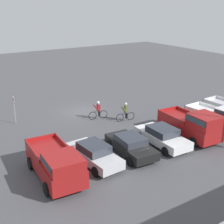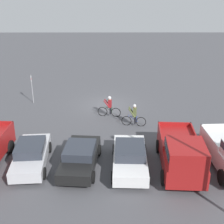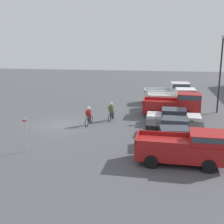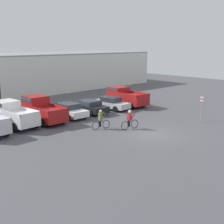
{
  "view_description": "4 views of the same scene",
  "coord_description": "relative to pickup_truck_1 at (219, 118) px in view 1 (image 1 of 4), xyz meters",
  "views": [
    {
      "loc": [
        13.05,
        25.27,
        10.05
      ],
      "look_at": [
        -0.42,
        4.4,
        1.2
      ],
      "focal_mm": 50.0,
      "sensor_mm": 36.0,
      "label": 1
    },
    {
      "loc": [
        -0.35,
        24.75,
        9.83
      ],
      "look_at": [
        -0.42,
        4.4,
        1.2
      ],
      "focal_mm": 50.0,
      "sensor_mm": 36.0,
      "label": 2
    },
    {
      "loc": [
        25.16,
        7.76,
        7.85
      ],
      "look_at": [
        -0.42,
        4.4,
        1.2
      ],
      "focal_mm": 50.0,
      "sensor_mm": 36.0,
      "label": 3
    },
    {
      "loc": [
        -19.29,
        -15.18,
        7.24
      ],
      "look_at": [
        -0.42,
        4.4,
        1.2
      ],
      "focal_mm": 50.0,
      "sensor_mm": 36.0,
      "label": 4
    }
  ],
  "objects": [
    {
      "name": "sedan_2",
      "position": [
        11.22,
        -0.73,
        -0.43
      ],
      "size": [
        2.14,
        4.55,
        1.41
      ],
      "color": "silver",
      "rests_on": "ground_plane"
    },
    {
      "name": "pickup_truck_2",
      "position": [
        2.85,
        -0.02,
        0.03
      ],
      "size": [
        2.53,
        5.42,
        2.29
      ],
      "color": "maroon",
      "rests_on": "ground_plane"
    },
    {
      "name": "fire_lane_sign",
      "position": [
        13.41,
        -10.65,
        0.37
      ],
      "size": [
        0.06,
        0.3,
        2.5
      ],
      "color": "#9E9EA3",
      "rests_on": "ground_plane"
    },
    {
      "name": "cyclist_0",
      "position": [
        6.8,
        -7.71,
        -0.28
      ],
      "size": [
        1.8,
        0.52,
        1.69
      ],
      "color": "black",
      "rests_on": "ground_plane"
    },
    {
      "name": "sedan_1",
      "position": [
        8.42,
        -0.51,
        -0.45
      ],
      "size": [
        2.27,
        4.54,
        1.34
      ],
      "color": "black",
      "rests_on": "ground_plane"
    },
    {
      "name": "ground_plane",
      "position": [
        7.03,
        -10.12,
        -1.14
      ],
      "size": [
        80.0,
        80.0,
        0.0
      ],
      "primitive_type": "plane",
      "color": "#4C4C51"
    },
    {
      "name": "sedan_0",
      "position": [
        5.62,
        -0.44,
        -0.43
      ],
      "size": [
        2.13,
        4.65,
        1.4
      ],
      "color": "white",
      "rests_on": "ground_plane"
    },
    {
      "name": "cyclist_1",
      "position": [
        5.0,
        -5.99,
        -0.29
      ],
      "size": [
        1.79,
        0.52,
        1.71
      ],
      "color": "black",
      "rests_on": "ground_plane"
    },
    {
      "name": "pickup_truck_1",
      "position": [
        0.0,
        0.0,
        0.0
      ],
      "size": [
        2.42,
        4.91,
        2.19
      ],
      "color": "white",
      "rests_on": "ground_plane"
    },
    {
      "name": "pickup_truck_3",
      "position": [
        14.05,
        -0.21,
        -0.04
      ],
      "size": [
        2.58,
        5.44,
        2.09
      ],
      "color": "maroon",
      "rests_on": "ground_plane"
    }
  ]
}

